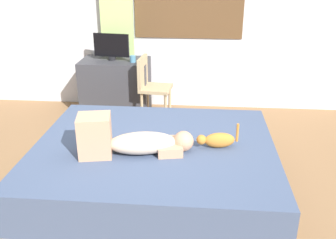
{
  "coord_description": "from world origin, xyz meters",
  "views": [
    {
      "loc": [
        0.43,
        -2.71,
        1.95
      ],
      "look_at": [
        0.16,
        0.39,
        0.64
      ],
      "focal_mm": 40.23,
      "sensor_mm": 36.0,
      "label": 1
    }
  ],
  "objects_px": {
    "bed": "(155,169)",
    "cup": "(133,59)",
    "person_lying": "(130,140)",
    "desk": "(116,87)",
    "cat": "(217,140)",
    "chair_by_desk": "(150,84)",
    "tv_monitor": "(111,46)"
  },
  "relations": [
    {
      "from": "person_lying",
      "to": "desk",
      "type": "bearing_deg",
      "value": 105.66
    },
    {
      "from": "desk",
      "to": "cup",
      "type": "bearing_deg",
      "value": -18.57
    },
    {
      "from": "cat",
      "to": "cup",
      "type": "bearing_deg",
      "value": 119.27
    },
    {
      "from": "bed",
      "to": "person_lying",
      "type": "distance_m",
      "value": 0.44
    },
    {
      "from": "bed",
      "to": "desk",
      "type": "distance_m",
      "value": 2.08
    },
    {
      "from": "desk",
      "to": "chair_by_desk",
      "type": "bearing_deg",
      "value": -29.79
    },
    {
      "from": "cat",
      "to": "cup",
      "type": "xyz_separation_m",
      "value": [
        -1.04,
        1.86,
        0.22
      ]
    },
    {
      "from": "chair_by_desk",
      "to": "person_lying",
      "type": "bearing_deg",
      "value": -87.61
    },
    {
      "from": "person_lying",
      "to": "tv_monitor",
      "type": "height_order",
      "value": "tv_monitor"
    },
    {
      "from": "person_lying",
      "to": "cat",
      "type": "distance_m",
      "value": 0.73
    },
    {
      "from": "desk",
      "to": "cup",
      "type": "height_order",
      "value": "cup"
    },
    {
      "from": "cup",
      "to": "chair_by_desk",
      "type": "xyz_separation_m",
      "value": [
        0.25,
        -0.21,
        -0.27
      ]
    },
    {
      "from": "tv_monitor",
      "to": "chair_by_desk",
      "type": "relative_size",
      "value": 0.56
    },
    {
      "from": "tv_monitor",
      "to": "person_lying",
      "type": "bearing_deg",
      "value": -73.55
    },
    {
      "from": "cat",
      "to": "chair_by_desk",
      "type": "distance_m",
      "value": 1.83
    },
    {
      "from": "cup",
      "to": "chair_by_desk",
      "type": "relative_size",
      "value": 0.1
    },
    {
      "from": "bed",
      "to": "cat",
      "type": "relative_size",
      "value": 5.99
    },
    {
      "from": "desk",
      "to": "tv_monitor",
      "type": "height_order",
      "value": "tv_monitor"
    },
    {
      "from": "cup",
      "to": "chair_by_desk",
      "type": "distance_m",
      "value": 0.43
    },
    {
      "from": "bed",
      "to": "cat",
      "type": "bearing_deg",
      "value": -1.28
    },
    {
      "from": "desk",
      "to": "chair_by_desk",
      "type": "distance_m",
      "value": 0.61
    },
    {
      "from": "desk",
      "to": "cat",
      "type": "bearing_deg",
      "value": -56.16
    },
    {
      "from": "person_lying",
      "to": "desk",
      "type": "distance_m",
      "value": 2.21
    },
    {
      "from": "bed",
      "to": "cup",
      "type": "relative_size",
      "value": 25.02
    },
    {
      "from": "bed",
      "to": "person_lying",
      "type": "height_order",
      "value": "person_lying"
    },
    {
      "from": "tv_monitor",
      "to": "cup",
      "type": "xyz_separation_m",
      "value": [
        0.3,
        -0.09,
        -0.14
      ]
    },
    {
      "from": "bed",
      "to": "cup",
      "type": "distance_m",
      "value": 1.99
    },
    {
      "from": "cat",
      "to": "tv_monitor",
      "type": "relative_size",
      "value": 0.74
    },
    {
      "from": "person_lying",
      "to": "cup",
      "type": "bearing_deg",
      "value": 99.22
    },
    {
      "from": "desk",
      "to": "person_lying",
      "type": "bearing_deg",
      "value": -74.34
    },
    {
      "from": "tv_monitor",
      "to": "cat",
      "type": "bearing_deg",
      "value": -55.52
    },
    {
      "from": "cat",
      "to": "cup",
      "type": "relative_size",
      "value": 4.18
    }
  ]
}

